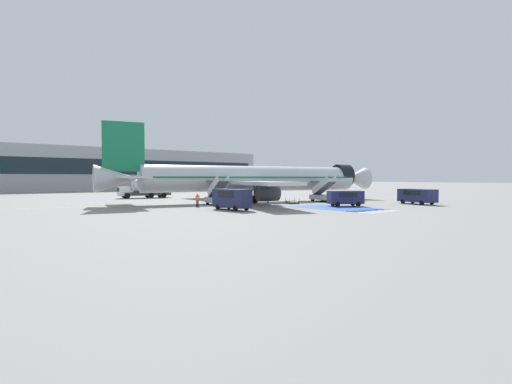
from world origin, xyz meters
The scene contains 20 objects.
ground_plane centered at (0.00, 0.00, 0.00)m, with size 600.00×600.00×0.00m, color gray.
apron_leadline_yellow centered at (-0.16, -0.33, 0.00)m, with size 0.20×78.61×0.01m, color gold.
apron_stand_patch_blue centered at (-0.16, -16.12, 0.00)m, with size 6.64×11.20×0.01m, color #2856A8.
apron_walkway_bar_0 centered at (-3.16, -21.88, 0.00)m, with size 0.44×3.60×0.01m, color silver.
apron_walkway_bar_1 centered at (-1.96, -21.88, 0.00)m, with size 0.44×3.60×0.01m, color silver.
apron_walkway_bar_2 centered at (-0.76, -21.88, 0.00)m, with size 0.44×3.60×0.01m, color silver.
apron_walkway_bar_3 centered at (0.44, -21.88, 0.00)m, with size 0.44×3.60×0.01m, color silver.
apron_walkway_bar_4 centered at (1.64, -21.88, 0.00)m, with size 0.44×3.60×0.01m, color silver.
airliner centered at (-0.83, -0.18, 3.54)m, with size 44.33×35.24×11.07m.
boarding_stairs_forward centered at (8.15, -6.77, 0.98)m, with size 3.20×5.52×3.97m.
boarding_stairs_aft centered at (-8.74, -2.99, 1.00)m, with size 3.20×5.52×4.12m.
fuel_tanker centered at (-8.41, 21.90, 1.78)m, with size 9.61×3.75×3.51m.
service_van_0 centered at (3.08, -15.00, 1.20)m, with size 4.81×3.87×1.99m.
service_van_1 centered at (14.13, -18.70, 1.27)m, with size 3.18×5.67×2.11m.
service_van_2 centered at (-12.08, -10.96, 1.42)m, with size 2.15×5.18×2.39m.
baggage_cart centered at (1.52, -6.71, 0.26)m, with size 2.56×3.00×0.87m.
ground_crew_0 centered at (-5.35, -5.88, 0.98)m, with size 0.38×0.49×1.71m.
ground_crew_1 centered at (-12.51, -3.98, 0.97)m, with size 0.45×0.48×1.69m.
ground_crew_2 centered at (-1.30, -4.65, 0.94)m, with size 0.42×0.49×1.64m.
terminal_building centered at (-6.68, 74.13, 6.28)m, with size 120.31×12.10×12.55m.
Camera 1 is at (-38.26, -48.09, 3.64)m, focal length 28.00 mm.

